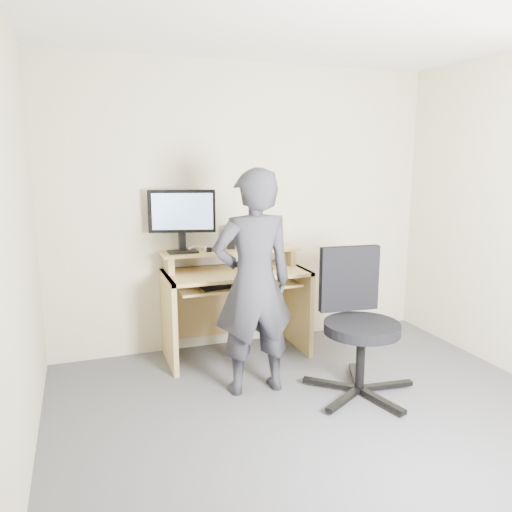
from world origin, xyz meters
TOP-DOWN VIEW (x-y plane):
  - ground at (0.00, 0.00)m, footprint 3.50×3.50m
  - back_wall at (0.00, 1.75)m, footprint 3.50×0.02m
  - ceiling at (0.00, 0.00)m, footprint 3.50×3.50m
  - desk at (-0.20, 1.53)m, footprint 1.20×0.60m
  - monitor at (-0.62, 1.58)m, footprint 0.54×0.18m
  - external_drive at (-0.18, 1.65)m, footprint 0.10×0.14m
  - travel_mug at (-0.06, 1.59)m, footprint 0.09×0.09m
  - smartphone at (0.01, 1.54)m, footprint 0.10×0.14m
  - charger at (-0.40, 1.55)m, footprint 0.06×0.05m
  - headphones at (-0.48, 1.64)m, footprint 0.17×0.17m
  - keyboard at (-0.30, 1.36)m, footprint 0.48×0.25m
  - mouse at (0.06, 1.35)m, footprint 0.10×0.07m
  - office_chair at (0.43, 0.51)m, footprint 0.80×0.81m
  - person at (-0.28, 0.76)m, footprint 0.60×0.39m

SIDE VIEW (x-z plane):
  - ground at x=0.00m, z-range 0.00..0.00m
  - desk at x=-0.20m, z-range 0.09..1.00m
  - office_chair at x=0.43m, z-range 0.05..1.07m
  - keyboard at x=-0.30m, z-range 0.65..0.68m
  - mouse at x=0.06m, z-range 0.75..0.79m
  - person at x=-0.28m, z-range 0.00..1.63m
  - smartphone at x=0.01m, z-range 0.91..0.92m
  - headphones at x=-0.48m, z-range 0.89..0.95m
  - charger at x=-0.40m, z-range 0.91..0.94m
  - travel_mug at x=-0.06m, z-range 0.91..1.08m
  - external_drive at x=-0.18m, z-range 0.91..1.11m
  - monitor at x=-0.62m, z-range 0.96..1.49m
  - back_wall at x=0.00m, z-range 0.00..2.50m
  - ceiling at x=0.00m, z-range 2.49..2.51m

